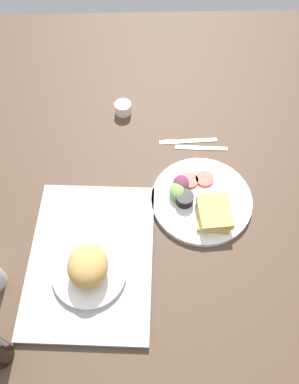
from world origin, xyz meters
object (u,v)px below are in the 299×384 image
object	(u,v)px
fork	(201,148)
plate_with_salad	(201,200)
espresso_cup	(123,108)
knife	(188,141)
bread_plate_near	(88,268)
serving_tray	(91,258)

from	to	relation	value
fork	plate_with_salad	bearing A→B (deg)	87.42
espresso_cup	plate_with_salad	bearing A→B (deg)	-148.21
knife	bread_plate_near	bearing A→B (deg)	54.65
serving_tray	espresso_cup	distance (cm)	54.52
serving_tray	bread_plate_near	distance (cm)	6.61
serving_tray	fork	distance (cm)	50.29
knife	fork	bearing A→B (deg)	141.00
fork	knife	size ratio (longest dim) A/B	0.89
espresso_cup	fork	distance (cm)	30.39
serving_tray	bread_plate_near	xyz separation A→B (cm)	(-4.75, -0.12, 4.60)
bread_plate_near	fork	world-z (taller)	bread_plate_near
serving_tray	bread_plate_near	bearing A→B (deg)	-178.59
plate_with_salad	knife	distance (cm)	23.75
bread_plate_near	knife	size ratio (longest dim) A/B	1.02
bread_plate_near	knife	bearing A→B (deg)	-33.22
serving_tray	espresso_cup	xyz separation A→B (cm)	(53.89, -8.21, 1.20)
bread_plate_near	fork	xyz separation A→B (cm)	(42.11, -33.54, -5.15)
plate_with_salad	knife	world-z (taller)	plate_with_salad
serving_tray	knife	bearing A→B (deg)	-36.31
plate_with_salad	espresso_cup	bearing A→B (deg)	31.79
plate_with_salad	knife	xyz separation A→B (cm)	(23.65, 1.59, -1.41)
espresso_cup	knife	size ratio (longest dim) A/B	0.29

